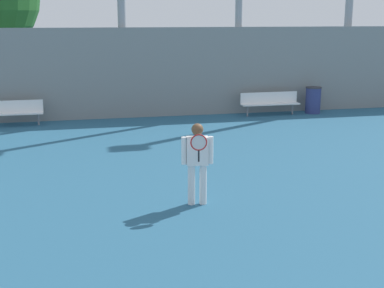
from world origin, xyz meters
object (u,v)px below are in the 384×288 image
(tennis_player, at_px, (197,159))
(trash_bin, at_px, (313,100))
(bench_courtside_far, at_px, (17,110))
(bench_courtside_near, at_px, (270,101))

(tennis_player, bearing_deg, trash_bin, 61.30)
(bench_courtside_far, height_order, trash_bin, trash_bin)
(bench_courtside_near, distance_m, bench_courtside_far, 8.90)
(bench_courtside_near, relative_size, trash_bin, 2.22)
(trash_bin, bearing_deg, tennis_player, -126.65)
(tennis_player, relative_size, trash_bin, 1.62)
(tennis_player, relative_size, bench_courtside_near, 0.73)
(bench_courtside_near, height_order, trash_bin, trash_bin)
(bench_courtside_far, bearing_deg, bench_courtside_near, 0.01)
(bench_courtside_near, xyz_separation_m, bench_courtside_far, (-8.90, -0.00, -0.00))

